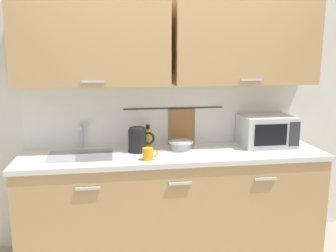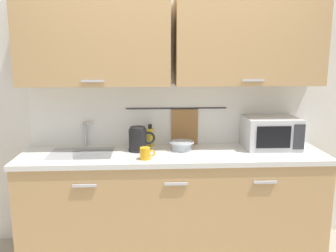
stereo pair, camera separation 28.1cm
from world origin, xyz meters
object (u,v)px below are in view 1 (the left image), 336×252
at_px(microwave, 266,131).
at_px(mug_near_sink, 148,154).
at_px(electric_kettle, 138,140).
at_px(mixing_bowl, 181,145).
at_px(dish_soap_bottle, 148,137).

height_order(microwave, mug_near_sink, microwave).
relative_size(electric_kettle, mixing_bowl, 1.06).
distance_m(electric_kettle, dish_soap_bottle, 0.19).
bearing_deg(electric_kettle, dish_soap_bottle, 57.69).
xyz_separation_m(microwave, electric_kettle, (-1.15, -0.04, -0.03)).
bearing_deg(electric_kettle, mug_near_sink, -76.42).
relative_size(electric_kettle, mug_near_sink, 1.89).
bearing_deg(microwave, electric_kettle, -178.04).
distance_m(microwave, mug_near_sink, 1.13).
height_order(electric_kettle, mug_near_sink, electric_kettle).
bearing_deg(mug_near_sink, dish_soap_bottle, 84.55).
distance_m(electric_kettle, mixing_bowl, 0.37).
relative_size(microwave, mixing_bowl, 2.15).
height_order(dish_soap_bottle, mixing_bowl, dish_soap_bottle).
height_order(microwave, mixing_bowl, microwave).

